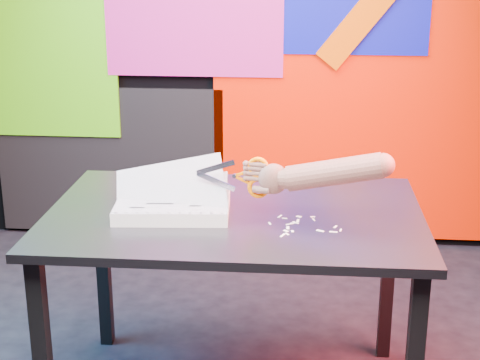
# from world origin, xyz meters

# --- Properties ---
(room) EXTENTS (3.01, 3.01, 2.71)m
(room) POSITION_xyz_m (0.00, 0.00, 1.35)
(room) COLOR black
(room) RESTS_ON ground
(backdrop) EXTENTS (2.88, 0.05, 2.08)m
(backdrop) POSITION_xyz_m (0.06, 1.46, 0.96)
(backdrop) COLOR #F51C00
(backdrop) RESTS_ON ground
(work_table) EXTENTS (1.29, 0.86, 0.75)m
(work_table) POSITION_xyz_m (0.12, -0.09, 0.67)
(work_table) COLOR black
(work_table) RESTS_ON ground
(printout_stack) EXTENTS (0.42, 0.31, 0.20)m
(printout_stack) POSITION_xyz_m (-0.09, -0.12, 0.78)
(printout_stack) COLOR white
(printout_stack) RESTS_ON work_table
(scissors) EXTENTS (0.25, 0.05, 0.14)m
(scissors) POSITION_xyz_m (0.18, -0.13, 0.89)
(scissors) COLOR #B7B9CD
(scissors) RESTS_ON printout_stack
(hand_forearm) EXTENTS (0.48, 0.14, 0.17)m
(hand_forearm) POSITION_xyz_m (0.42, -0.17, 0.92)
(hand_forearm) COLOR #8C5947
(hand_forearm) RESTS_ON work_table
(paper_clippings) EXTENTS (0.24, 0.20, 0.00)m
(paper_clippings) POSITION_xyz_m (0.35, -0.21, 0.75)
(paper_clippings) COLOR white
(paper_clippings) RESTS_ON work_table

